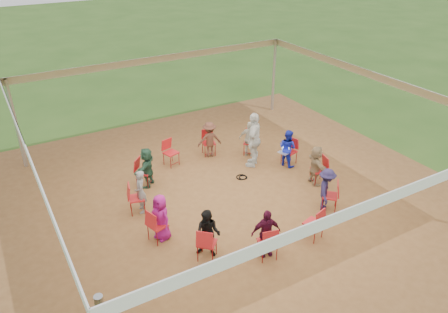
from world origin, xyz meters
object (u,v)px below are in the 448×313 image
chair_10 (330,196)px  chair_11 (319,170)px  cable_coil (242,177)px  chair_8 (267,242)px  chair_5 (137,198)px  chair_4 (144,172)px  person_seated_6 (208,234)px  person_seated_3 (147,167)px  chair_2 (209,143)px  person_seated_1 (250,139)px  standing_person (254,140)px  chair_1 (250,143)px  person_seated_7 (266,233)px  person_seated_8 (326,190)px  chair_7 (207,243)px  chair_9 (313,223)px  laptop (284,150)px  person_seated_9 (316,165)px  chair_6 (158,225)px  chair_0 (289,152)px  person_seated_2 (210,140)px  chair_3 (171,153)px  person_seated_0 (287,148)px  person_seated_5 (161,217)px  person_seated_4 (140,192)px

chair_10 → chair_11: (0.69, 1.26, 0.00)m
cable_coil → chair_8: bearing=-113.1°
chair_5 → chair_4: bearing=165.0°
chair_10 → person_seated_6: bearing=133.7°
person_seated_3 → chair_2: bearing=152.2°
person_seated_1 → standing_person: standing_person is taller
chair_1 → chair_11: bearing=150.0°
standing_person → chair_11: bearing=77.0°
person_seated_7 → person_seated_8: (2.54, 0.74, 0.00)m
chair_5 → standing_person: bearing=112.3°
chair_4 → chair_7: (0.09, -3.91, 0.00)m
chair_11 → chair_4: bearing=75.0°
chair_5 → chair_7: 2.77m
chair_8 → person_seated_7: 0.22m
chair_9 → person_seated_8: 1.42m
laptop → chair_4: bearing=58.2°
person_seated_7 → standing_person: bearing=74.0°
person_seated_1 → person_seated_9: bearing=150.0°
chair_6 → person_seated_1: person_seated_1 is taller
person_seated_3 → chair_8: bearing=59.3°
chair_0 → person_seated_1: bearing=19.7°
person_seated_8 → laptop: (0.48, 2.53, -0.03)m
person_seated_2 → person_seated_7: same height
chair_3 → chair_9: size_ratio=1.00×
chair_9 → standing_person: bearing=62.1°
chair_4 → person_seated_6: size_ratio=0.71×
person_seated_1 → cable_coil: bearing=92.2°
chair_2 → cable_coil: bearing=108.4°
person_seated_0 → chair_3: bearing=43.7°
chair_6 → person_seated_5: size_ratio=0.71×
chair_3 → cable_coil: bearing=113.8°
chair_4 → standing_person: (3.59, -0.61, 0.49)m
person_seated_3 → person_seated_7: 4.59m
chair_1 → person_seated_0: person_seated_0 is taller
chair_4 → cable_coil: 3.07m
chair_7 → laptop: 5.08m
chair_4 → chair_10: (4.00, -3.83, 0.00)m
chair_1 → chair_5: bearing=60.0°
chair_2 → person_seated_1: (1.17, -0.77, 0.19)m
chair_10 → person_seated_7: bearing=147.8°
chair_3 → chair_7: bearing=60.0°
chair_5 → person_seated_2: size_ratio=0.71×
chair_11 → person_seated_4: bearing=90.0°
person_seated_5 → person_seated_7: 2.65m
chair_3 → chair_6: 3.91m
person_seated_5 → cable_coil: 3.73m
chair_5 → chair_10: 5.35m
laptop → chair_11: bearing=176.2°
person_seated_2 → chair_11: bearing=136.3°
chair_4 → cable_coil: bearing=111.6°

